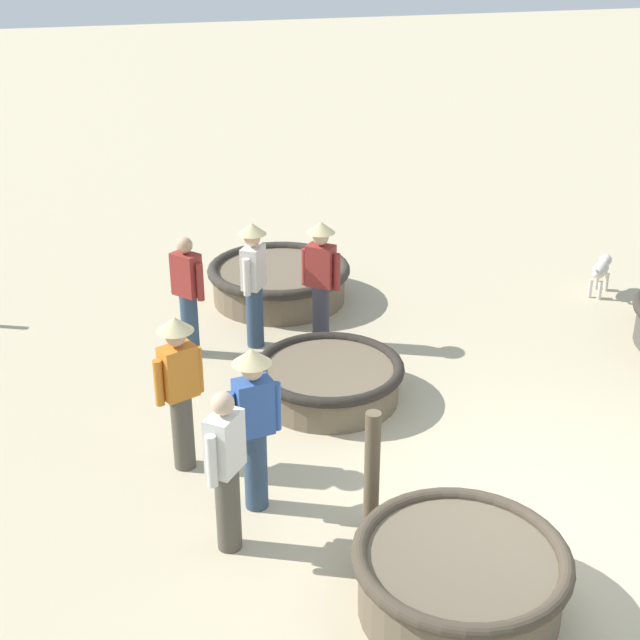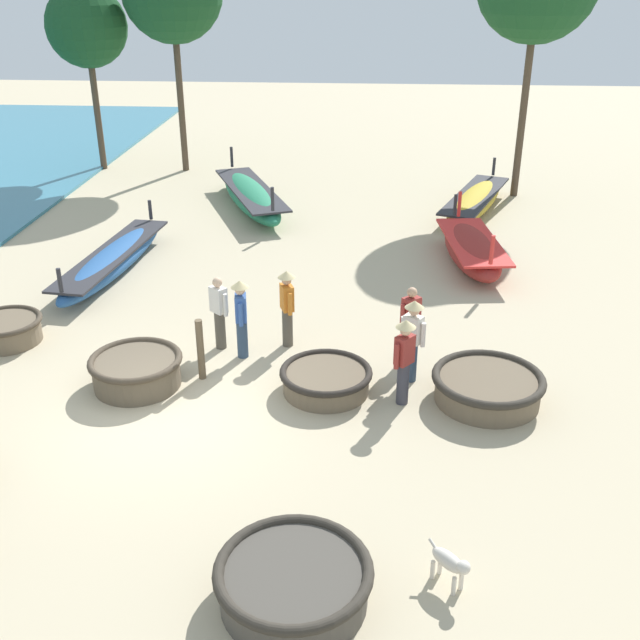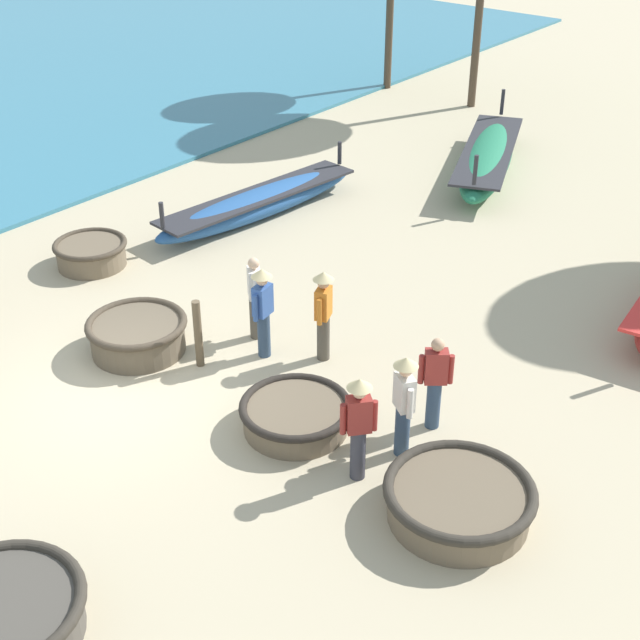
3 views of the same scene
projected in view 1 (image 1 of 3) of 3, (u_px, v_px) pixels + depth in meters
The scene contains 12 objects.
ground_plane at pixel (523, 530), 8.15m from camera, with size 80.00×80.00×0.00m, color #BCAD8C.
coracle_tilted at pixel (460, 577), 7.09m from camera, with size 1.75×1.75×0.61m.
coracle_front_right at pixel (329, 379), 10.23m from camera, with size 1.73×1.73×0.47m.
coracle_center at pixel (279, 280), 12.81m from camera, with size 2.05×2.05×0.55m.
fisherman_standing_right at pixel (188, 293), 11.02m from camera, with size 0.43×0.38×1.57m.
fisherman_with_hat at pixel (254, 419), 8.08m from camera, with size 0.36×0.53×1.67m.
fisherman_by_coracle at pixel (254, 277), 11.19m from camera, with size 0.45×0.37×1.67m.
fisherman_standing_left at pixel (179, 384), 8.69m from camera, with size 0.36×0.50×1.67m.
fisherman_crouching at pixel (226, 468), 7.60m from camera, with size 0.42×0.39×1.57m.
fisherman_hauling at pixel (321, 275), 11.23m from camera, with size 0.39×0.43×1.67m.
dog at pixel (601, 270), 12.99m from camera, with size 0.51×0.54×0.55m.
mooring_post_mid_beach at pixel (372, 473), 7.90m from camera, with size 0.14×0.14×1.24m, color brown.
Camera 1 is at (-5.81, 3.60, 5.18)m, focal length 50.00 mm.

